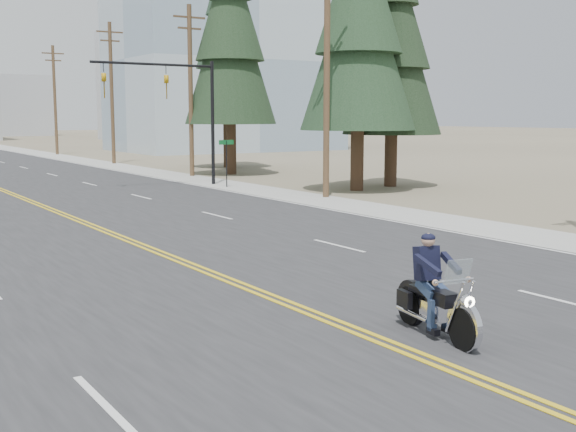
% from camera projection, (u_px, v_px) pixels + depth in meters
% --- Properties ---
extents(sidewalk_right, '(3.00, 200.00, 0.01)m').
position_uv_depth(sidewalk_right, '(47.00, 155.00, 73.55)').
color(sidewalk_right, '#A5A5A0').
rests_on(sidewalk_right, ground).
extents(traffic_mast_right, '(7.10, 0.26, 7.00)m').
position_uv_depth(traffic_mast_right, '(180.00, 98.00, 39.94)').
color(traffic_mast_right, black).
rests_on(traffic_mast_right, ground).
extents(street_sign, '(0.90, 0.06, 2.62)m').
position_uv_depth(street_sign, '(226.00, 155.00, 39.69)').
color(street_sign, black).
rests_on(street_sign, ground).
extents(utility_pole_b, '(2.20, 0.30, 11.50)m').
position_uv_depth(utility_pole_b, '(327.00, 72.00, 34.21)').
color(utility_pole_b, brown).
rests_on(utility_pole_b, ground).
extents(utility_pole_c, '(2.20, 0.30, 11.00)m').
position_uv_depth(utility_pole_c, '(191.00, 88.00, 46.71)').
color(utility_pole_c, brown).
rests_on(utility_pole_c, ground).
extents(utility_pole_d, '(2.20, 0.30, 11.50)m').
position_uv_depth(utility_pole_d, '(112.00, 91.00, 59.14)').
color(utility_pole_d, brown).
rests_on(utility_pole_d, ground).
extents(utility_pole_e, '(2.20, 0.30, 11.00)m').
position_uv_depth(utility_pole_e, '(55.00, 98.00, 73.30)').
color(utility_pole_e, brown).
rests_on(utility_pole_e, ground).
extents(glass_building, '(24.00, 16.00, 20.00)m').
position_uv_depth(glass_building, '(224.00, 63.00, 83.23)').
color(glass_building, '#9EB5CC').
rests_on(glass_building, ground).
extents(haze_bldg_c, '(16.00, 12.00, 18.00)m').
position_uv_depth(haze_bldg_c, '(154.00, 86.00, 120.92)').
color(haze_bldg_c, '#B7BCC6').
rests_on(haze_bldg_c, ground).
extents(haze_bldg_e, '(14.00, 14.00, 12.00)m').
position_uv_depth(haze_bldg_e, '(9.00, 106.00, 146.48)').
color(haze_bldg_e, '#B7BCC6').
rests_on(haze_bldg_e, ground).
extents(motorcyclist, '(1.43, 2.50, 1.83)m').
position_uv_depth(motorcyclist, '(437.00, 287.00, 12.79)').
color(motorcyclist, black).
rests_on(motorcyclist, ground).
extents(conifer_near, '(6.05, 6.05, 16.01)m').
position_uv_depth(conifer_near, '(359.00, 13.00, 37.10)').
color(conifer_near, '#382619').
rests_on(conifer_near, ground).
extents(conifer_mid, '(5.48, 5.48, 14.61)m').
position_uv_depth(conifer_mid, '(393.00, 34.00, 39.51)').
color(conifer_mid, '#382619').
rests_on(conifer_mid, ground).
extents(conifer_tall, '(6.13, 6.13, 17.03)m').
position_uv_depth(conifer_tall, '(230.00, 27.00, 47.72)').
color(conifer_tall, '#382619').
rests_on(conifer_tall, ground).
extents(conifer_far, '(6.30, 6.30, 16.88)m').
position_uv_depth(conifer_far, '(227.00, 39.00, 54.55)').
color(conifer_far, '#382619').
rests_on(conifer_far, ground).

